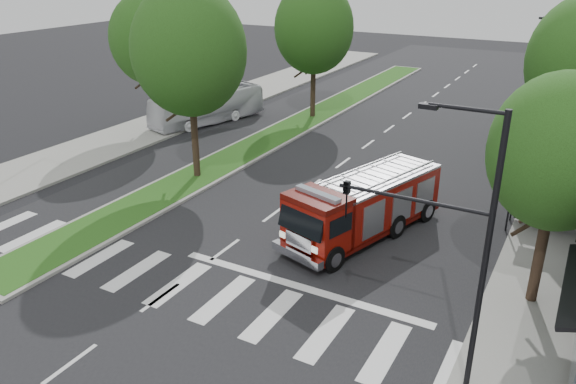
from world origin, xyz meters
name	(u,v)px	position (x,y,z in m)	size (l,w,h in m)	color
ground	(225,250)	(0.00, 0.00, 0.00)	(140.00, 140.00, 0.00)	black
sidewalk_left	(132,135)	(-14.50, 10.00, 0.07)	(5.00, 80.00, 0.15)	gray
median	(300,123)	(-6.00, 18.00, 0.08)	(3.00, 50.00, 0.15)	gray
bus_shelter	(550,188)	(11.20, 8.15, 2.04)	(3.20, 1.60, 2.61)	black
tree_right_near	(560,153)	(11.50, 2.00, 5.51)	(4.40, 4.40, 8.05)	black
tree_median_near	(189,50)	(-6.00, 6.00, 6.81)	(5.80, 5.80, 10.16)	black
tree_median_far	(314,28)	(-6.00, 20.00, 6.49)	(5.60, 5.60, 9.72)	black
tree_left_mid	(150,39)	(-14.00, 12.00, 6.16)	(5.20, 5.20, 9.16)	black
streetlight_right_near	(452,234)	(9.61, -3.50, 4.67)	(4.08, 0.22, 8.00)	black
streetlight_right_far	(563,79)	(10.35, 20.00, 4.48)	(2.11, 0.20, 8.00)	black
fire_engine	(364,206)	(4.43, 3.99, 1.37)	(4.75, 8.61, 2.86)	#4E0804
city_bus	(208,106)	(-12.00, 15.17, 1.24)	(2.08, 8.90, 2.48)	silver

